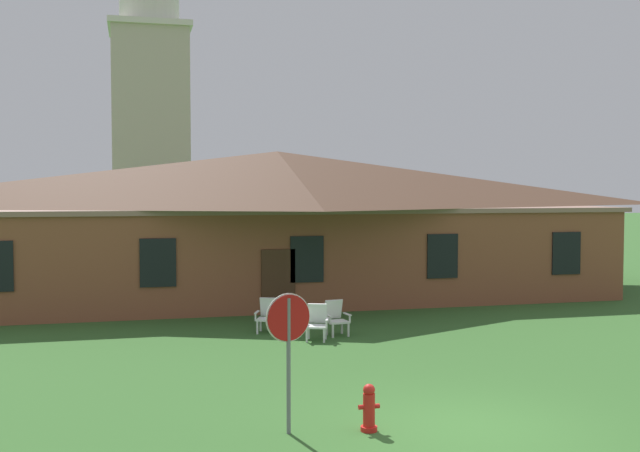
# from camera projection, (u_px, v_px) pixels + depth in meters

# --- Properties ---
(ground_plane) EXTENTS (200.00, 200.00, 0.00)m
(ground_plane) POSITION_uv_depth(u_px,v_px,m) (469.00, 428.00, 12.59)
(ground_plane) COLOR #336028
(brick_building) EXTENTS (24.44, 10.40, 5.47)m
(brick_building) POSITION_uv_depth(u_px,v_px,m) (278.00, 221.00, 28.98)
(brick_building) COLOR brown
(brick_building) RESTS_ON ground
(dome_tower) EXTENTS (5.18, 5.18, 20.32)m
(dome_tower) POSITION_uv_depth(u_px,v_px,m) (150.00, 108.00, 48.86)
(dome_tower) COLOR #BCB29E
(dome_tower) RESTS_ON ground
(stop_sign) EXTENTS (0.78, 0.25, 2.32)m
(stop_sign) POSITION_uv_depth(u_px,v_px,m) (288.00, 334.00, 12.24)
(stop_sign) COLOR slate
(stop_sign) RESTS_ON ground
(lawn_chair_by_porch) EXTENTS (0.78, 0.83, 0.96)m
(lawn_chair_by_porch) POSITION_uv_depth(u_px,v_px,m) (268.00, 314.00, 21.05)
(lawn_chair_by_porch) COLOR white
(lawn_chair_by_porch) RESTS_ON ground
(lawn_chair_near_door) EXTENTS (0.77, 0.82, 0.96)m
(lawn_chair_near_door) POSITION_uv_depth(u_px,v_px,m) (317.00, 321.00, 19.96)
(lawn_chair_near_door) COLOR white
(lawn_chair_near_door) RESTS_ON ground
(lawn_chair_left_end) EXTENTS (0.70, 0.73, 0.96)m
(lawn_chair_left_end) POSITION_uv_depth(u_px,v_px,m) (336.00, 317.00, 20.65)
(lawn_chair_left_end) COLOR silver
(lawn_chair_left_end) RESTS_ON ground
(fire_hydrant) EXTENTS (0.36, 0.28, 0.79)m
(fire_hydrant) POSITION_uv_depth(u_px,v_px,m) (369.00, 409.00, 12.43)
(fire_hydrant) COLOR red
(fire_hydrant) RESTS_ON ground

